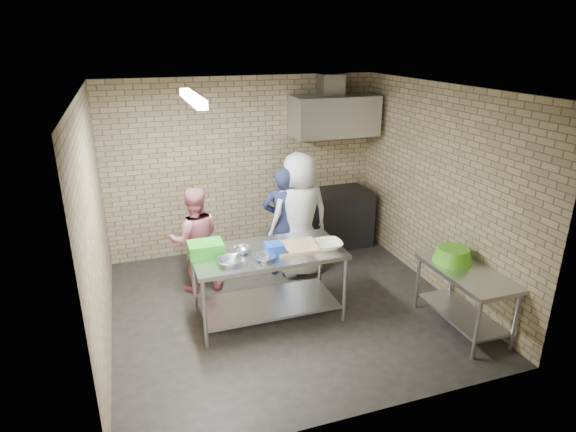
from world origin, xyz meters
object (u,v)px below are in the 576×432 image
object	(u,v)px
man_navy	(283,222)
prep_table	(268,284)
bottle_red	(332,118)
woman_pink	(195,240)
green_crate	(206,249)
green_basin	(453,255)
stove	(332,218)
blue_tub	(274,249)
woman_white	(300,215)
side_counter	(463,299)

from	to	relation	value
man_navy	prep_table	bearing A→B (deg)	77.81
bottle_red	woman_pink	size ratio (longest dim) A/B	0.13
green_crate	bottle_red	world-z (taller)	bottle_red
green_basin	stove	bearing A→B (deg)	99.76
prep_table	blue_tub	bearing A→B (deg)	-63.43
blue_tub	woman_pink	bearing A→B (deg)	124.93
prep_table	woman_pink	distance (m)	1.24
man_navy	woman_white	size ratio (longest dim) A/B	0.89
woman_pink	woman_white	world-z (taller)	woman_white
prep_table	green_crate	size ratio (longest dim) A/B	4.50
side_counter	man_navy	world-z (taller)	man_navy
bottle_red	woman_white	distance (m)	1.79
green_basin	prep_table	bearing A→B (deg)	160.88
prep_table	bottle_red	world-z (taller)	bottle_red
green_crate	bottle_red	xyz separation A→B (m)	(2.37, 1.91, 1.07)
prep_table	green_crate	world-z (taller)	green_crate
man_navy	woman_white	xyz separation A→B (m)	(0.22, -0.06, 0.10)
prep_table	man_navy	distance (m)	1.23
woman_pink	blue_tub	bearing A→B (deg)	127.55
green_crate	green_basin	xyz separation A→B (m)	(2.75, -0.83, -0.12)
blue_tub	man_navy	xyz separation A→B (m)	(0.49, 1.15, -0.15)
man_navy	side_counter	bearing A→B (deg)	142.34
blue_tub	woman_pink	world-z (taller)	woman_pink
stove	man_navy	bearing A→B (deg)	-145.48
stove	woman_pink	world-z (taller)	woman_pink
woman_pink	woman_white	xyz separation A→B (m)	(1.47, 0.00, 0.17)
woman_white	prep_table	bearing A→B (deg)	48.48
blue_tub	bottle_red	size ratio (longest dim) A/B	1.08
green_crate	man_navy	world-z (taller)	man_navy
green_basin	woman_pink	world-z (taller)	woman_pink
green_crate	woman_pink	size ratio (longest dim) A/B	0.27
stove	prep_table	bearing A→B (deg)	-132.12
green_crate	woman_white	bearing A→B (deg)	30.71
blue_tub	green_basin	bearing A→B (deg)	-16.98
stove	woman_white	xyz separation A→B (m)	(-0.86, -0.80, 0.44)
blue_tub	woman_white	size ratio (longest dim) A/B	0.11
blue_tub	man_navy	distance (m)	1.26
stove	woman_pink	bearing A→B (deg)	-160.89
side_counter	bottle_red	bearing A→B (deg)	97.62
side_counter	green_crate	world-z (taller)	green_crate
prep_table	woman_white	distance (m)	1.33
man_navy	green_crate	bearing A→B (deg)	51.84
woman_white	green_basin	bearing A→B (deg)	123.26
stove	green_basin	bearing A→B (deg)	-80.24
prep_table	bottle_red	distance (m)	3.07
side_counter	blue_tub	world-z (taller)	blue_tub
blue_tub	woman_white	world-z (taller)	woman_white
green_crate	green_basin	world-z (taller)	green_crate
side_counter	green_crate	size ratio (longest dim) A/B	3.07
bottle_red	woman_white	size ratio (longest dim) A/B	0.10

